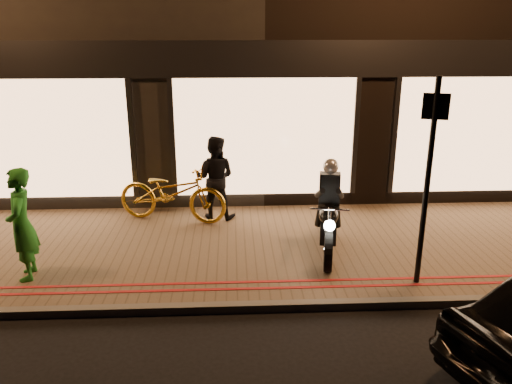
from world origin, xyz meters
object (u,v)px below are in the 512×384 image
motorcycle (328,217)px  bicycle_gold (172,193)px  sign_post (428,173)px  person_green (22,224)px

motorcycle → bicycle_gold: bearing=160.0°
sign_post → bicycle_gold: sign_post is taller
motorcycle → sign_post: sign_post is taller
sign_post → person_green: bearing=175.7°
motorcycle → sign_post: size_ratio=0.64×
motorcycle → person_green: 4.74m
sign_post → bicycle_gold: 4.86m
bicycle_gold → person_green: (-1.93, -2.26, 0.28)m
motorcycle → sign_post: bearing=-34.4°
bicycle_gold → person_green: size_ratio=1.27×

